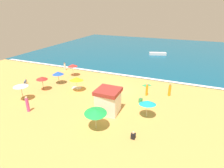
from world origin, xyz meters
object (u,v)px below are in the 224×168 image
beachgoer_6 (141,100)px  lifeguard_cabana (108,101)px  beach_umbrella_3 (42,78)px  beach_umbrella_4 (73,65)px  beachgoer_4 (170,90)px  beach_umbrella_6 (21,85)px  small_boat_0 (158,54)px  beach_umbrella_1 (58,73)px  beach_umbrella_0 (76,79)px  beachgoer_3 (147,90)px  parked_bicycle (25,83)px  beachgoer_5 (27,104)px  beachgoer_2 (133,135)px  beach_umbrella_2 (148,102)px  beach_umbrella_5 (95,111)px  beachgoer_1 (65,66)px

beachgoer_6 → lifeguard_cabana: bearing=-128.7°
beach_umbrella_3 → beach_umbrella_4: beach_umbrella_4 is taller
beach_umbrella_4 → beachgoer_4: size_ratio=1.27×
beach_umbrella_6 → small_boat_0: size_ratio=0.60×
lifeguard_cabana → beach_umbrella_1: 11.54m
lifeguard_cabana → beach_umbrella_0: 7.39m
beach_umbrella_6 → beachgoer_3: 16.31m
parked_bicycle → beachgoer_5: 8.60m
beach_umbrella_1 → parked_bicycle: 5.25m
parked_bicycle → beach_umbrella_4: bearing=54.5°
beachgoer_3 → beachgoer_2: bearing=-84.6°
beachgoer_4 → beachgoer_2: bearing=-100.8°
beach_umbrella_6 → beachgoer_5: bearing=-33.6°
beach_umbrella_4 → beachgoer_2: size_ratio=2.76×
lifeguard_cabana → beachgoer_2: lifeguard_cabana is taller
beach_umbrella_6 → small_boat_0: (11.95, 30.73, -1.65)m
beach_umbrella_2 → beach_umbrella_3: bearing=175.8°
beach_umbrella_6 → beachgoer_5: size_ratio=1.34×
beach_umbrella_0 → parked_bicycle: 8.73m
beachgoer_6 → beachgoer_4: bearing=47.6°
beach_umbrella_2 → beachgoer_6: (-1.42, 2.88, -1.44)m
beach_umbrella_0 → beachgoer_2: bearing=-33.7°
parked_bicycle → beachgoer_6: size_ratio=2.01×
beach_umbrella_1 → beach_umbrella_0: bearing=-15.6°
beachgoer_2 → small_boat_0: (-3.34, 32.51, 0.09)m
beach_umbrella_4 → beach_umbrella_6: bearing=-94.8°
parked_bicycle → beachgoer_4: (20.94, 4.73, 0.42)m
beach_umbrella_5 → beachgoer_1: beach_umbrella_5 is taller
beachgoer_3 → beach_umbrella_1: bearing=-175.0°
beach_umbrella_3 → beachgoer_6: 14.13m
beach_umbrella_5 → beach_umbrella_2: bearing=44.3°
beach_umbrella_1 → lifeguard_cabana: bearing=-24.0°
beach_umbrella_4 → beachgoer_6: bearing=-20.5°
beach_umbrella_4 → beachgoer_2: (14.45, -11.97, -1.56)m
lifeguard_cabana → beachgoer_4: bearing=49.5°
beachgoer_1 → beachgoer_2: 22.51m
beach_umbrella_6 → small_boat_0: beach_umbrella_6 is taller
beach_umbrella_1 → beachgoer_2: (14.52, -8.09, -1.42)m
beach_umbrella_0 → beach_umbrella_4: (-4.00, 5.01, 0.07)m
beachgoer_6 → beach_umbrella_3: bearing=-172.9°
beachgoer_3 → beachgoer_5: (-11.66, -9.34, 0.07)m
beach_umbrella_2 → beach_umbrella_6: size_ratio=0.99×
beach_umbrella_1 → beach_umbrella_3: size_ratio=1.19×
beachgoer_3 → lifeguard_cabana: bearing=-117.9°
beach_umbrella_4 → beachgoer_6: (13.33, -4.99, -1.57)m
beach_umbrella_5 → beachgoer_6: (2.72, 6.92, -1.62)m
parked_bicycle → beachgoer_4: bearing=12.7°
beach_umbrella_3 → parked_bicycle: size_ratio=1.36×
beach_umbrella_4 → beachgoer_1: 3.95m
beachgoer_2 → beachgoer_4: bearing=79.2°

